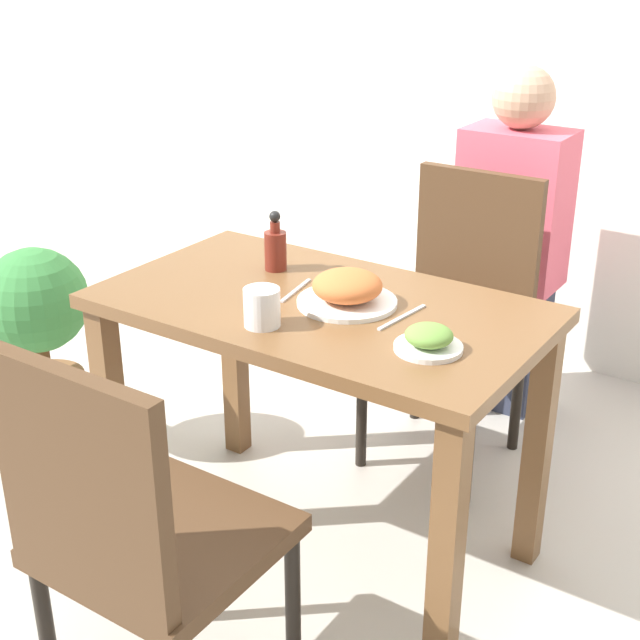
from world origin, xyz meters
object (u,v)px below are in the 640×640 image
object	(u,v)px
person_figure	(510,245)
sauce_bottle	(275,248)
drink_cup	(262,307)
chair_far	(458,304)
chair_near	(135,531)
potted_plant_left	(40,335)
food_plate	(347,290)
side_plate	(429,340)

from	to	relation	value
person_figure	sauce_bottle	bearing A→B (deg)	-107.64
sauce_bottle	drink_cup	bearing A→B (deg)	-58.44
chair_far	chair_near	bearing A→B (deg)	-90.81
potted_plant_left	drink_cup	bearing A→B (deg)	-7.55
chair_far	sauce_bottle	bearing A→B (deg)	-118.47
chair_near	sauce_bottle	xyz separation A→B (m)	(-0.27, 0.83, 0.28)
chair_far	drink_cup	size ratio (longest dim) A/B	9.90
food_plate	sauce_bottle	xyz separation A→B (m)	(-0.29, 0.10, 0.02)
drink_cup	person_figure	distance (m)	1.25
person_figure	food_plate	bearing A→B (deg)	-90.37
chair_near	person_figure	bearing A→B (deg)	-90.71
chair_near	chair_far	bearing A→B (deg)	-90.81
chair_far	drink_cup	distance (m)	0.90
chair_near	person_figure	distance (m)	1.75
chair_near	drink_cup	size ratio (longest dim) A/B	9.90
chair_far	potted_plant_left	size ratio (longest dim) A/B	1.31
sauce_bottle	person_figure	bearing A→B (deg)	72.36
person_figure	side_plate	bearing A→B (deg)	-76.46
chair_near	chair_far	xyz separation A→B (m)	(0.02, 1.37, 0.00)
chair_far	side_plate	size ratio (longest dim) A/B	5.94
potted_plant_left	sauce_bottle	bearing A→B (deg)	13.40
chair_far	person_figure	bearing A→B (deg)	89.65
chair_near	drink_cup	world-z (taller)	chair_near
chair_far	food_plate	bearing A→B (deg)	-90.38
sauce_bottle	person_figure	size ratio (longest dim) A/B	0.14
chair_far	sauce_bottle	xyz separation A→B (m)	(-0.29, -0.54, 0.28)
side_plate	potted_plant_left	bearing A→B (deg)	178.58
drink_cup	sauce_bottle	world-z (taller)	sauce_bottle
food_plate	drink_cup	xyz separation A→B (m)	(-0.09, -0.21, 0.01)
drink_cup	sauce_bottle	distance (m)	0.37
drink_cup	person_figure	size ratio (longest dim) A/B	0.08
food_plate	side_plate	distance (m)	0.31
food_plate	potted_plant_left	xyz separation A→B (m)	(-1.06, -0.09, -0.36)
person_figure	chair_far	bearing A→B (deg)	-90.35
drink_cup	side_plate	bearing A→B (deg)	14.22
drink_cup	sauce_bottle	size ratio (longest dim) A/B	0.56
drink_cup	person_figure	bearing A→B (deg)	85.35
chair_near	sauce_bottle	size ratio (longest dim) A/B	5.52
drink_cup	potted_plant_left	bearing A→B (deg)	172.45
chair_near	food_plate	bearing A→B (deg)	-91.18
chair_far	side_plate	xyz separation A→B (m)	(0.28, -0.76, 0.24)
chair_near	chair_far	world-z (taller)	same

